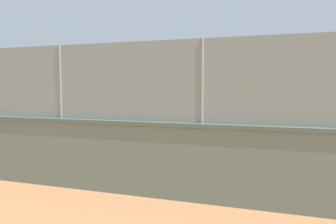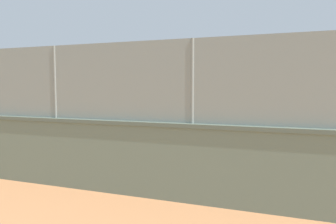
{
  "view_description": "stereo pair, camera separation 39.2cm",
  "coord_description": "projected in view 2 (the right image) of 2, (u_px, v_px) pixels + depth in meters",
  "views": [
    {
      "loc": [
        -1.7,
        17.32,
        2.24
      ],
      "look_at": [
        2.16,
        6.41,
        1.34
      ],
      "focal_mm": 34.26,
      "sensor_mm": 36.0,
      "label": 1
    },
    {
      "loc": [
        -2.07,
        17.18,
        2.24
      ],
      "look_at": [
        2.16,
        6.41,
        1.34
      ],
      "focal_mm": 34.26,
      "sensor_mm": 36.0,
      "label": 2
    }
  ],
  "objects": [
    {
      "name": "sports_ball",
      "position": [
        164.0,
        115.0,
        15.65
      ],
      "size": [
        0.16,
        0.16,
        0.16
      ],
      "primitive_type": "sphere",
      "color": "white"
    },
    {
      "name": "ground_plane",
      "position": [
        250.0,
        130.0,
        16.88
      ],
      "size": [
        260.0,
        260.0,
        0.0
      ],
      "primitive_type": "plane",
      "color": "#A36B42"
    },
    {
      "name": "player_crossing_court",
      "position": [
        179.0,
        116.0,
        14.01
      ],
      "size": [
        0.91,
        1.02,
        1.68
      ],
      "color": "#591919",
      "rests_on": "ground_plane"
    },
    {
      "name": "courtside_bench",
      "position": [
        168.0,
        155.0,
        8.34
      ],
      "size": [
        1.61,
        0.41,
        0.87
      ],
      "color": "brown",
      "rests_on": "ground_plane"
    },
    {
      "name": "fence_panel_on_wall",
      "position": [
        193.0,
        81.0,
        6.1
      ],
      "size": [
        32.2,
        0.64,
        1.62
      ],
      "color": "gray",
      "rests_on": "perimeter_wall"
    },
    {
      "name": "player_at_service_line",
      "position": [
        171.0,
        111.0,
        16.44
      ],
      "size": [
        1.28,
        0.78,
        1.67
      ],
      "color": "black",
      "rests_on": "ground_plane"
    },
    {
      "name": "perimeter_wall",
      "position": [
        192.0,
        162.0,
        6.23
      ],
      "size": [
        32.79,
        0.94,
        1.54
      ],
      "color": "slate",
      "rests_on": "ground_plane"
    }
  ]
}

